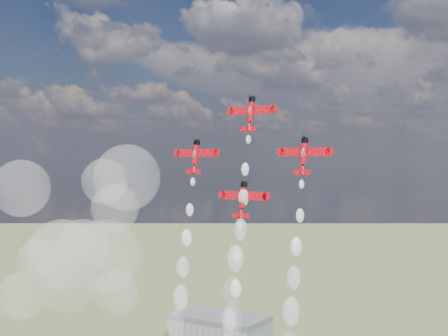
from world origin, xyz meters
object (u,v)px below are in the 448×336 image
at_px(plane_right, 304,155).
at_px(plane_slot, 243,199).
at_px(plane_lead, 251,113).
at_px(plane_left, 195,156).
at_px(hangar, 220,327).

distance_m(plane_right, plane_slot, 16.97).
height_order(plane_lead, plane_slot, plane_lead).
height_order(plane_left, plane_right, same).
bearing_deg(plane_lead, hangar, 124.49).
bearing_deg(plane_left, plane_lead, 7.26).
relative_size(hangar, plane_slot, 4.40).
bearing_deg(plane_slot, plane_right, 7.26).
relative_size(plane_lead, plane_slot, 1.00).
distance_m(hangar, plane_lead, 225.47).
bearing_deg(plane_lead, plane_left, -172.74).
bearing_deg(plane_right, plane_left, 180.00).
relative_size(hangar, plane_right, 4.40).
bearing_deg(hangar, plane_left, -59.17).
xyz_separation_m(plane_right, plane_slot, (-13.90, -1.77, -9.57)).
height_order(hangar, plane_lead, plane_lead).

